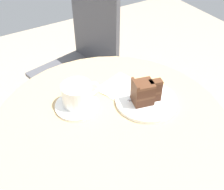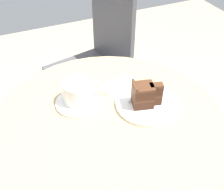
{
  "view_description": "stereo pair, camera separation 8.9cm",
  "coord_description": "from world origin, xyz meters",
  "px_view_note": "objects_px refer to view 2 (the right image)",
  "views": [
    {
      "loc": [
        -0.31,
        -0.52,
        1.36
      ],
      "look_at": [
        0.04,
        0.06,
        0.78
      ],
      "focal_mm": 45.0,
      "sensor_mm": 36.0,
      "label": 1
    },
    {
      "loc": [
        -0.23,
        -0.56,
        1.36
      ],
      "look_at": [
        0.04,
        0.06,
        0.78
      ],
      "focal_mm": 45.0,
      "sensor_mm": 36.0,
      "label": 2
    }
  ],
  "objects_px": {
    "saucer": "(77,103)",
    "cake_slice": "(145,95)",
    "fork": "(148,93)",
    "napkin": "(127,90)",
    "coffee_cup": "(78,91)",
    "teaspoon": "(83,109)",
    "cafe_chair": "(99,55)",
    "cake_plate": "(147,104)"
  },
  "relations": [
    {
      "from": "saucer",
      "to": "cake_slice",
      "type": "distance_m",
      "value": 0.22
    },
    {
      "from": "coffee_cup",
      "to": "cafe_chair",
      "type": "xyz_separation_m",
      "value": [
        0.29,
        0.58,
        -0.27
      ]
    },
    {
      "from": "fork",
      "to": "napkin",
      "type": "distance_m",
      "value": 0.08
    },
    {
      "from": "cake_slice",
      "to": "fork",
      "type": "xyz_separation_m",
      "value": [
        0.04,
        0.04,
        -0.04
      ]
    },
    {
      "from": "napkin",
      "to": "cafe_chair",
      "type": "relative_size",
      "value": 0.21
    },
    {
      "from": "fork",
      "to": "cake_slice",
      "type": "bearing_deg",
      "value": -143.92
    },
    {
      "from": "fork",
      "to": "cafe_chair",
      "type": "relative_size",
      "value": 0.15
    },
    {
      "from": "coffee_cup",
      "to": "cake_plate",
      "type": "distance_m",
      "value": 0.23
    },
    {
      "from": "cake_slice",
      "to": "cafe_chair",
      "type": "height_order",
      "value": "cafe_chair"
    },
    {
      "from": "cake_slice",
      "to": "napkin",
      "type": "relative_size",
      "value": 0.54
    },
    {
      "from": "saucer",
      "to": "cafe_chair",
      "type": "height_order",
      "value": "cafe_chair"
    },
    {
      "from": "teaspoon",
      "to": "cafe_chair",
      "type": "xyz_separation_m",
      "value": [
        0.3,
        0.63,
        -0.24
      ]
    },
    {
      "from": "saucer",
      "to": "napkin",
      "type": "bearing_deg",
      "value": -1.39
    },
    {
      "from": "cafe_chair",
      "to": "cake_plate",
      "type": "bearing_deg",
      "value": -19.76
    },
    {
      "from": "saucer",
      "to": "teaspoon",
      "type": "bearing_deg",
      "value": -83.54
    },
    {
      "from": "cake_plate",
      "to": "napkin",
      "type": "xyz_separation_m",
      "value": [
        -0.03,
        0.09,
        -0.0
      ]
    },
    {
      "from": "coffee_cup",
      "to": "cafe_chair",
      "type": "relative_size",
      "value": 0.15
    },
    {
      "from": "fork",
      "to": "cafe_chair",
      "type": "xyz_separation_m",
      "value": [
        0.07,
        0.65,
        -0.24
      ]
    },
    {
      "from": "saucer",
      "to": "cake_slice",
      "type": "bearing_deg",
      "value": -27.85
    },
    {
      "from": "teaspoon",
      "to": "cake_slice",
      "type": "height_order",
      "value": "cake_slice"
    },
    {
      "from": "saucer",
      "to": "napkin",
      "type": "xyz_separation_m",
      "value": [
        0.18,
        -0.0,
        -0.0
      ]
    },
    {
      "from": "fork",
      "to": "cafe_chair",
      "type": "height_order",
      "value": "cafe_chair"
    },
    {
      "from": "cake_plate",
      "to": "cake_slice",
      "type": "distance_m",
      "value": 0.05
    },
    {
      "from": "saucer",
      "to": "coffee_cup",
      "type": "xyz_separation_m",
      "value": [
        0.01,
        0.01,
        0.04
      ]
    },
    {
      "from": "napkin",
      "to": "teaspoon",
      "type": "bearing_deg",
      "value": -166.82
    },
    {
      "from": "cake_plate",
      "to": "teaspoon",
      "type": "bearing_deg",
      "value": 165.21
    },
    {
      "from": "coffee_cup",
      "to": "saucer",
      "type": "bearing_deg",
      "value": -141.6
    },
    {
      "from": "fork",
      "to": "saucer",
      "type": "bearing_deg",
      "value": 154.34
    },
    {
      "from": "saucer",
      "to": "napkin",
      "type": "relative_size",
      "value": 0.77
    },
    {
      "from": "coffee_cup",
      "to": "cake_slice",
      "type": "xyz_separation_m",
      "value": [
        0.18,
        -0.11,
        0.01
      ]
    },
    {
      "from": "teaspoon",
      "to": "coffee_cup",
      "type": "bearing_deg",
      "value": -129.82
    },
    {
      "from": "fork",
      "to": "coffee_cup",
      "type": "bearing_deg",
      "value": 152.18
    },
    {
      "from": "saucer",
      "to": "cake_plate",
      "type": "relative_size",
      "value": 0.7
    },
    {
      "from": "fork",
      "to": "napkin",
      "type": "height_order",
      "value": "fork"
    },
    {
      "from": "saucer",
      "to": "fork",
      "type": "height_order",
      "value": "fork"
    },
    {
      "from": "coffee_cup",
      "to": "cake_plate",
      "type": "xyz_separation_m",
      "value": [
        0.2,
        -0.1,
        -0.04
      ]
    },
    {
      "from": "cake_slice",
      "to": "fork",
      "type": "relative_size",
      "value": 0.74
    },
    {
      "from": "coffee_cup",
      "to": "cake_slice",
      "type": "relative_size",
      "value": 1.32
    },
    {
      "from": "saucer",
      "to": "fork",
      "type": "bearing_deg",
      "value": -14.24
    },
    {
      "from": "teaspoon",
      "to": "napkin",
      "type": "relative_size",
      "value": 0.47
    },
    {
      "from": "fork",
      "to": "napkin",
      "type": "xyz_separation_m",
      "value": [
        -0.05,
        0.05,
        -0.01
      ]
    },
    {
      "from": "coffee_cup",
      "to": "cake_slice",
      "type": "height_order",
      "value": "cake_slice"
    }
  ]
}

